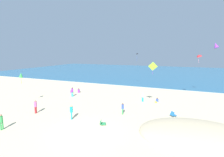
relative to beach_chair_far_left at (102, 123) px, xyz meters
name	(u,v)px	position (x,y,z in m)	size (l,w,h in m)	color
ground_plane	(121,103)	(-0.77, 7.90, -0.23)	(120.00, 120.00, 0.00)	beige
ocean_water	(159,72)	(-0.77, 51.23, -0.20)	(120.00, 60.00, 0.05)	teal
dune_mound	(202,138)	(9.43, 0.86, -0.23)	(11.23, 7.86, 1.99)	beige
beach_chair_far_left	(102,123)	(0.00, 0.00, 0.00)	(0.82, 0.79, 0.51)	#2D9956
beach_chair_near_camera	(173,114)	(6.77, 5.37, 0.05)	(0.84, 0.83, 0.61)	#2370B2
person_0	(72,91)	(-9.83, 8.54, 0.71)	(0.46, 0.46, 1.62)	#19ADB2
person_1	(72,92)	(-11.39, 10.47, 0.04)	(0.64, 0.59, 0.72)	purple
person_2	(1,121)	(-8.65, -4.80, 0.70)	(0.38, 0.38, 1.61)	green
person_3	(157,101)	(4.18, 10.62, 0.05)	(0.55, 0.67, 0.75)	blue
person_4	(79,91)	(-10.48, 11.48, 0.08)	(0.61, 0.74, 0.83)	purple
person_5	(71,111)	(-3.89, 0.06, 0.74)	(0.47, 0.47, 1.67)	#19ADB2
person_6	(123,108)	(0.97, 3.79, 0.60)	(0.34, 0.34, 1.43)	green
person_7	(35,106)	(-9.19, -0.05, 0.77)	(0.38, 0.38, 1.73)	red
person_8	(143,96)	(2.07, 10.15, 0.61)	(0.37, 0.37, 1.44)	#19ADB2
kite_black	(137,54)	(-1.80, 21.06, 7.05)	(0.72, 0.80, 1.76)	black
kite_green	(21,75)	(-13.79, 1.98, 4.12)	(0.78, 0.68, 1.66)	green
kite_red	(199,56)	(9.64, 14.05, 6.82)	(0.94, 0.96, 1.29)	red
kite_lime	(153,66)	(3.93, 7.05, 5.54)	(1.17, 0.32, 1.58)	#99DB33
kite_purple	(216,45)	(12.12, 16.06, 8.44)	(1.18, 1.12, 1.27)	purple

